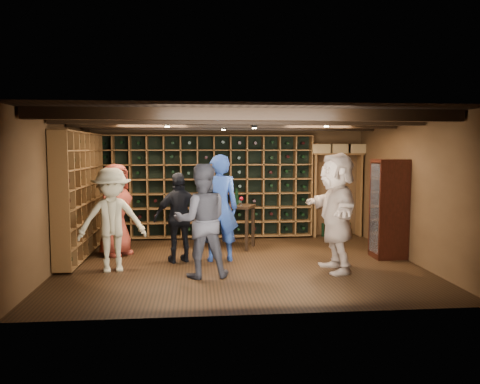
{
  "coord_description": "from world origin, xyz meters",
  "views": [
    {
      "loc": [
        -0.72,
        -7.85,
        1.96
      ],
      "look_at": [
        0.02,
        0.2,
        1.22
      ],
      "focal_mm": 35.0,
      "sensor_mm": 36.0,
      "label": 1
    }
  ],
  "objects": [
    {
      "name": "guest_woman_black",
      "position": [
        -1.02,
        0.21,
        0.78
      ],
      "size": [
        0.99,
        0.64,
        1.56
      ],
      "primitive_type": "imported",
      "rotation": [
        0.0,
        0.0,
        3.46
      ],
      "color": "black",
      "rests_on": "ground"
    },
    {
      "name": "ground",
      "position": [
        0.0,
        0.0,
        0.0
      ],
      "size": [
        6.0,
        6.0,
        0.0
      ],
      "primitive_type": "plane",
      "color": "black",
      "rests_on": "ground"
    },
    {
      "name": "crate_shelf",
      "position": [
        2.41,
        2.32,
        1.57
      ],
      "size": [
        1.2,
        0.32,
        2.07
      ],
      "color": "brown",
      "rests_on": "ground"
    },
    {
      "name": "wine_rack_back",
      "position": [
        -0.52,
        2.33,
        1.15
      ],
      "size": [
        4.65,
        0.3,
        2.2
      ],
      "color": "brown",
      "rests_on": "ground"
    },
    {
      "name": "guest_khaki",
      "position": [
        -2.08,
        -0.3,
        0.83
      ],
      "size": [
        1.19,
        0.86,
        1.66
      ],
      "primitive_type": "imported",
      "rotation": [
        0.0,
        0.0,
        0.25
      ],
      "color": "#9A8E6A",
      "rests_on": "ground"
    },
    {
      "name": "tasting_table",
      "position": [
        -0.18,
        1.36,
        0.76
      ],
      "size": [
        1.27,
        0.95,
        1.14
      ],
      "rotation": [
        0.0,
        0.0,
        -0.38
      ],
      "color": "black",
      "rests_on": "ground"
    },
    {
      "name": "display_cabinet",
      "position": [
        2.71,
        0.2,
        0.86
      ],
      "size": [
        0.55,
        0.5,
        1.75
      ],
      "color": "black",
      "rests_on": "ground"
    },
    {
      "name": "wine_rack_left",
      "position": [
        -2.83,
        0.82,
        1.15
      ],
      "size": [
        0.3,
        2.65,
        2.2
      ],
      "color": "brown",
      "rests_on": "ground"
    },
    {
      "name": "man_blue_shirt",
      "position": [
        -0.34,
        0.24,
        0.93
      ],
      "size": [
        0.72,
        0.51,
        1.87
      ],
      "primitive_type": "imported",
      "rotation": [
        0.0,
        0.0,
        3.23
      ],
      "color": "navy",
      "rests_on": "ground"
    },
    {
      "name": "room_shell",
      "position": [
        0.0,
        0.05,
        2.42
      ],
      "size": [
        6.0,
        6.0,
        6.0
      ],
      "color": "#50341B",
      "rests_on": "ground"
    },
    {
      "name": "guest_red_floral",
      "position": [
        -2.21,
        0.84,
        0.85
      ],
      "size": [
        0.91,
        0.99,
        1.69
      ],
      "primitive_type": "imported",
      "rotation": [
        0.0,
        0.0,
        0.98
      ],
      "color": "maroon",
      "rests_on": "ground"
    },
    {
      "name": "man_grey_suit",
      "position": [
        -0.66,
        -0.77,
        0.87
      ],
      "size": [
        0.89,
        0.72,
        1.74
      ],
      "primitive_type": "imported",
      "rotation": [
        0.0,
        0.0,
        3.22
      ],
      "color": "black",
      "rests_on": "ground"
    },
    {
      "name": "guest_beige",
      "position": [
        1.5,
        -0.6,
        0.95
      ],
      "size": [
        0.64,
        1.79,
        1.91
      ],
      "primitive_type": "imported",
      "rotation": [
        0.0,
        0.0,
        4.76
      ],
      "color": "tan",
      "rests_on": "ground"
    }
  ]
}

